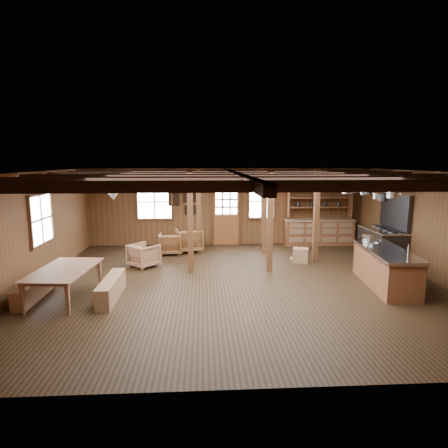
{
  "coord_description": "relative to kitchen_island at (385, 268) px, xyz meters",
  "views": [
    {
      "loc": [
        -0.85,
        -9.1,
        3.06
      ],
      "look_at": [
        -0.27,
        1.07,
        1.34
      ],
      "focal_mm": 30.0,
      "sensor_mm": 36.0,
      "label": 1
    }
  ],
  "objects": [
    {
      "name": "room",
      "position": [
        -3.6,
        0.49,
        0.92
      ],
      "size": [
        10.04,
        9.04,
        2.84
      ],
      "color": "black",
      "rests_on": "ground"
    },
    {
      "name": "ceiling_joists",
      "position": [
        -3.6,
        0.66,
        2.2
      ],
      "size": [
        9.8,
        8.82,
        0.18
      ],
      "color": "black",
      "rests_on": "ceiling"
    },
    {
      "name": "timber_posts",
      "position": [
        -3.08,
        2.57,
        0.92
      ],
      "size": [
        3.95,
        2.35,
        2.8
      ],
      "color": "#472B14",
      "rests_on": "floor"
    },
    {
      "name": "back_door",
      "position": [
        -3.6,
        4.94,
        0.4
      ],
      "size": [
        1.02,
        0.08,
        2.15
      ],
      "color": "brown",
      "rests_on": "floor"
    },
    {
      "name": "window_back_left",
      "position": [
        -6.2,
        4.95,
        1.12
      ],
      "size": [
        1.32,
        0.06,
        1.32
      ],
      "color": "white",
      "rests_on": "wall_back"
    },
    {
      "name": "window_back_right",
      "position": [
        -2.3,
        4.95,
        1.12
      ],
      "size": [
        1.02,
        0.06,
        1.32
      ],
      "color": "white",
      "rests_on": "wall_back"
    },
    {
      "name": "window_left",
      "position": [
        -8.56,
        0.99,
        1.12
      ],
      "size": [
        0.14,
        1.24,
        1.32
      ],
      "color": "white",
      "rests_on": "wall_back"
    },
    {
      "name": "notice_boards",
      "position": [
        -5.1,
        4.94,
        1.16
      ],
      "size": [
        1.08,
        0.03,
        0.9
      ],
      "color": "beige",
      "rests_on": "wall_back"
    },
    {
      "name": "back_counter",
      "position": [
        -0.2,
        4.69,
        0.12
      ],
      "size": [
        2.55,
        0.6,
        2.45
      ],
      "color": "brown",
      "rests_on": "floor"
    },
    {
      "name": "pendant_lamps",
      "position": [
        -5.85,
        1.49,
        1.77
      ],
      "size": [
        1.86,
        2.36,
        0.66
      ],
      "color": "#2F2F32",
      "rests_on": "ceiling"
    },
    {
      "name": "pot_rack",
      "position": [
        -0.19,
        0.83,
        1.79
      ],
      "size": [
        0.37,
        3.0,
        0.46
      ],
      "color": "#2F2F32",
      "rests_on": "ceiling"
    },
    {
      "name": "kitchen_island",
      "position": [
        0.0,
        0.0,
        0.0
      ],
      "size": [
        1.1,
        2.57,
        1.2
      ],
      "rotation": [
        0.0,
        0.0,
        -0.09
      ],
      "color": "brown",
      "rests_on": "floor"
    },
    {
      "name": "step_stool",
      "position": [
        -1.5,
        2.29,
        -0.25
      ],
      "size": [
        0.59,
        0.5,
        0.45
      ],
      "primitive_type": "cube",
      "rotation": [
        0.0,
        0.0,
        -0.31
      ],
      "color": "brown",
      "rests_on": "floor"
    },
    {
      "name": "commercial_range",
      "position": [
        1.04,
        2.21,
        0.2
      ],
      "size": [
        0.9,
        1.76,
        2.16
      ],
      "color": "#2F2F32",
      "rests_on": "floor"
    },
    {
      "name": "dining_table",
      "position": [
        -7.5,
        -0.44,
        -0.13
      ],
      "size": [
        1.27,
        2.08,
        0.7
      ],
      "primitive_type": "imported",
      "rotation": [
        0.0,
        0.0,
        1.49
      ],
      "color": "brown",
      "rests_on": "floor"
    },
    {
      "name": "bench_wall",
      "position": [
        -8.25,
        -0.44,
        -0.27
      ],
      "size": [
        0.29,
        1.52,
        0.42
      ],
      "primitive_type": "cube",
      "color": "brown",
      "rests_on": "floor"
    },
    {
      "name": "bench_aisle",
      "position": [
        -6.53,
        -0.44,
        -0.25
      ],
      "size": [
        0.31,
        1.68,
        0.46
      ],
      "primitive_type": "cube",
      "color": "brown",
      "rests_on": "floor"
    },
    {
      "name": "armchair_a",
      "position": [
        -5.53,
        3.59,
        -0.13
      ],
      "size": [
        0.75,
        0.77,
        0.69
      ],
      "primitive_type": "imported",
      "rotation": [
        0.0,
        0.0,
        3.15
      ],
      "color": "brown",
      "rests_on": "floor"
    },
    {
      "name": "armchair_b",
      "position": [
        -4.94,
        3.92,
        -0.09
      ],
      "size": [
        0.99,
        1.01,
        0.78
      ],
      "primitive_type": "imported",
      "rotation": [
        0.0,
        0.0,
        3.34
      ],
      "color": "brown",
      "rests_on": "floor"
    },
    {
      "name": "armchair_c",
      "position": [
        -6.19,
        2.11,
        -0.14
      ],
      "size": [
        1.04,
        1.04,
        0.68
      ],
      "primitive_type": "imported",
      "rotation": [
        0.0,
        0.0,
        2.4
      ],
      "color": "#8C5E3F",
      "rests_on": "floor"
    },
    {
      "name": "counter_pot",
      "position": [
        -0.0,
        1.0,
        0.56
      ],
      "size": [
        0.31,
        0.31,
        0.19
      ],
      "primitive_type": "cylinder",
      "color": "silver",
      "rests_on": "kitchen_island"
    },
    {
      "name": "bowl",
      "position": [
        -0.09,
        0.51,
        0.49
      ],
      "size": [
        0.27,
        0.27,
        0.06
      ],
      "primitive_type": "imported",
      "rotation": [
        0.0,
        0.0,
        -0.13
      ],
      "color": "silver",
      "rests_on": "kitchen_island"
    }
  ]
}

